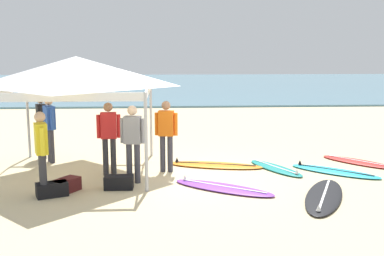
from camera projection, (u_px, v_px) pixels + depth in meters
The scene contains 18 objects.
ground_plane at pixel (180, 176), 10.47m from camera, with size 80.00×80.00×0.00m, color beige.
sea at pixel (169, 84), 41.31m from camera, with size 80.00×36.00×0.10m, color #568499.
canopy_tent at pixel (76, 72), 10.48m from camera, with size 3.45×3.45×2.75m.
surfboard_purple at pixel (223, 188), 9.46m from camera, with size 2.24×1.77×0.19m.
surfboard_red at pixel (360, 162), 11.68m from camera, with size 1.74×1.91×0.19m.
surfboard_black at pixel (324, 196), 8.89m from camera, with size 1.66×2.53×0.19m.
surfboard_teal at pixel (276, 168), 11.06m from camera, with size 1.26×1.90×0.19m.
surfboard_cyan at pixel (334, 171), 10.77m from camera, with size 2.03×1.83×0.19m.
surfboard_orange at pixel (215, 165), 11.37m from camera, with size 2.49×1.26×0.19m.
person_red at pixel (109, 134), 10.40m from camera, with size 0.55×0.25×1.71m.
person_orange at pixel (166, 131), 10.72m from camera, with size 0.54×0.27×1.71m.
person_grey at pixel (133, 139), 9.78m from camera, with size 0.54×0.28×1.71m.
person_black at pixel (42, 122), 12.07m from camera, with size 0.35×0.51×1.71m.
person_blue at pixel (50, 125), 11.65m from camera, with size 0.37×0.48×1.71m.
person_yellow at pixel (41, 148), 8.79m from camera, with size 0.33×0.52×1.71m.
gear_bag_near_tent at pixel (52, 189), 8.97m from camera, with size 0.60×0.32×0.28m, color black.
gear_bag_by_pole at pixel (119, 182), 9.47m from camera, with size 0.60×0.32×0.28m, color black.
gear_bag_on_sand at pixel (66, 185), 9.24m from camera, with size 0.60×0.32×0.28m, color #4C1919.
Camera 1 is at (-0.34, -10.14, 2.81)m, focal length 42.21 mm.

